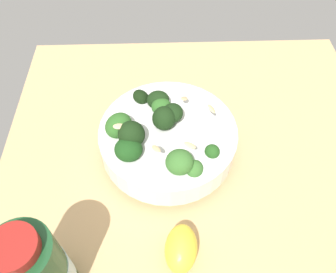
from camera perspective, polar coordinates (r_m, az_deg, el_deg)
The scene contains 4 objects.
ground_plane at distance 57.22cm, azimuth 4.63°, elevation -6.08°, with size 63.25×63.25×4.65cm, color tan.
bowl_of_broccoli at distance 53.35cm, azimuth -0.40°, elevation -0.14°, with size 21.32×21.14×9.87cm.
lemon_wedge at distance 46.79cm, azimuth 2.18°, elevation -18.04°, with size 6.46×4.25×4.39cm, color yellow.
bottle_short at distance 43.88cm, azimuth -20.80°, elevation -20.30°, with size 7.14×7.14×14.81cm.
Camera 1 is at (5.59, 29.81, 46.20)cm, focal length 36.83 mm.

